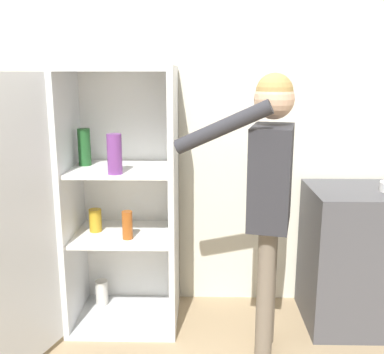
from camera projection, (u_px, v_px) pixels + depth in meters
The scene contains 4 objects.
wall_back at pixel (152, 123), 3.04m from camera, with size 7.00×0.06×2.55m.
refrigerator at pixel (100, 204), 2.73m from camera, with size 0.96×1.20×1.65m.
person at pixel (269, 179), 2.45m from camera, with size 0.68×0.50×1.61m.
counter at pixel (358, 257), 2.88m from camera, with size 0.66×0.56×0.90m.
Camera 1 is at (0.33, -2.06, 1.60)m, focal length 42.00 mm.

